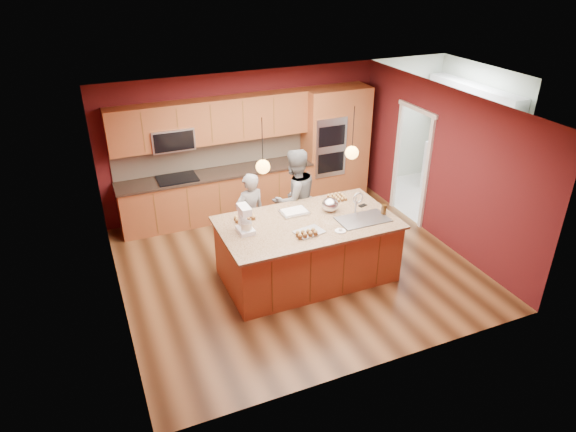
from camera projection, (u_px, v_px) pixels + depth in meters
name	position (u px, v px, depth m)	size (l,w,h in m)	color
floor	(295.00, 266.00, 8.52)	(5.50, 5.50, 0.00)	#452915
ceiling	(296.00, 106.00, 7.26)	(5.50, 5.50, 0.00)	white
wall_back	(243.00, 142.00, 9.93)	(5.50, 5.50, 0.00)	#551618
wall_front	(384.00, 277.00, 5.85)	(5.50, 5.50, 0.00)	#551618
wall_left	(110.00, 226.00, 6.93)	(5.00, 5.00, 0.00)	#551618
wall_right	(441.00, 166.00, 8.84)	(5.00, 5.00, 0.00)	#551618
cabinet_run	(214.00, 169.00, 9.65)	(3.74, 0.64, 2.30)	#9B582D
oven_column	(335.00, 144.00, 10.41)	(1.30, 0.62, 2.30)	#9B582D
doorway_trim	(411.00, 166.00, 9.63)	(0.08, 1.11, 2.20)	silver
laundry_room	(473.00, 104.00, 10.10)	(2.60, 2.70, 2.70)	beige
pendant_left	(263.00, 166.00, 7.09)	(0.20, 0.20, 0.80)	black
pendant_right	(352.00, 152.00, 7.58)	(0.20, 0.20, 0.80)	black
island	(308.00, 249.00, 8.03)	(2.69, 1.50, 1.37)	#9B582D
person_left	(250.00, 215.00, 8.53)	(0.54, 0.36, 1.49)	black
person_right	(295.00, 199.00, 8.75)	(0.86, 0.67, 1.77)	slate
stand_mixer	(245.00, 221.00, 7.44)	(0.23, 0.31, 0.42)	white
sheet_cake	(294.00, 212.00, 8.04)	(0.43, 0.33, 0.05)	silver
cooling_rack	(309.00, 232.00, 7.50)	(0.41, 0.29, 0.02)	#AFB1B6
mixing_bowl	(330.00, 205.00, 8.07)	(0.27, 0.27, 0.23)	silver
plate	(340.00, 231.00, 7.53)	(0.16, 0.16, 0.01)	white
tumbler	(384.00, 209.00, 7.99)	(0.08, 0.08, 0.16)	#35210C
phone	(363.00, 205.00, 8.28)	(0.14, 0.08, 0.01)	black
cupcakes_left	(245.00, 218.00, 7.83)	(0.34, 0.17, 0.08)	tan
cupcakes_rack	(307.00, 233.00, 7.38)	(0.33, 0.16, 0.07)	tan
cupcakes_right	(337.00, 197.00, 8.49)	(0.28, 0.28, 0.06)	tan
washer	(470.00, 178.00, 10.39)	(0.67, 0.69, 1.08)	white
dryer	(445.00, 166.00, 11.00)	(0.66, 0.68, 1.07)	white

